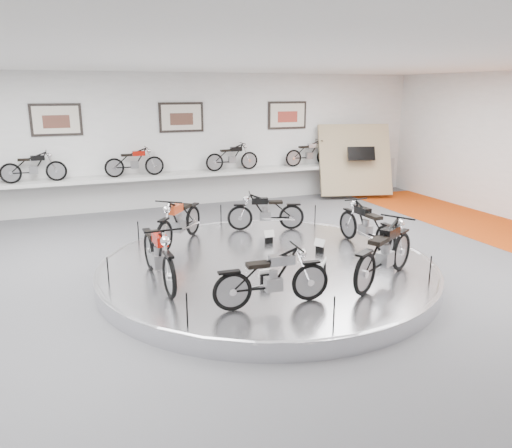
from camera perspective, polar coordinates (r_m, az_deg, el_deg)
name	(u,v)px	position (r m, az deg, el deg)	size (l,w,h in m)	color
floor	(273,282)	(9.44, 2.00, -6.62)	(16.00, 16.00, 0.00)	#515154
ceiling	(276,58)	(8.79, 2.24, 18.40)	(16.00, 16.00, 0.00)	white
wall_back	(182,141)	(15.51, -8.46, 9.39)	(16.00, 16.00, 0.00)	white
dado_band	(184,188)	(15.70, -8.24, 4.11)	(15.68, 0.04, 1.10)	#BCBCBA
display_platform	(267,269)	(9.65, 1.29, -5.18)	(6.40, 6.40, 0.30)	silver
platform_rim	(267,263)	(9.60, 1.29, -4.51)	(6.40, 6.40, 0.10)	#B2B2BA
shelf	(186,175)	(15.35, -8.06, 5.58)	(11.00, 0.55, 0.10)	silver
poster_left	(56,120)	(15.01, -21.87, 10.99)	(1.35, 0.06, 0.88)	beige
poster_center	(181,117)	(15.42, -8.53, 11.97)	(1.35, 0.06, 0.88)	beige
poster_right	(287,115)	(16.58, 3.60, 12.30)	(1.35, 0.06, 0.88)	beige
display_panel	(355,160)	(16.97, 11.25, 7.19)	(2.40, 0.12, 2.40)	#9B8461
shelf_bike_a	(34,169)	(14.89, -24.08, 5.75)	(1.22, 0.42, 0.73)	black
shelf_bike_b	(135,164)	(15.02, -13.71, 6.70)	(1.22, 0.42, 0.73)	#971108
shelf_bike_c	(232,159)	(15.71, -2.75, 7.46)	(1.22, 0.42, 0.73)	black
shelf_bike_d	(309,155)	(16.77, 6.10, 7.87)	(1.22, 0.42, 0.73)	#A1A2A6
bike_a	(366,225)	(10.60, 12.49, -0.10)	(1.64, 0.58, 0.96)	black
bike_b	(266,211)	(11.65, 1.13, 1.46)	(1.53, 0.54, 0.90)	black
bike_c	(179,220)	(10.69, -8.78, 0.40)	(1.75, 0.62, 1.03)	#C13E19
bike_d	(158,253)	(8.58, -11.11, -3.28)	(1.80, 0.63, 1.06)	#971108
bike_e	(272,277)	(7.55, 1.87, -6.08)	(1.57, 0.56, 0.93)	#A1A2A6
bike_f	(385,252)	(8.73, 14.50, -3.09)	(1.83, 0.65, 1.08)	black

